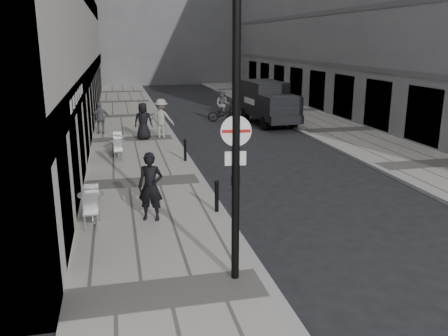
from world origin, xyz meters
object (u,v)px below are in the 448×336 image
(cyclist, at_px, (222,110))
(walking_man, at_px, (151,187))
(lamppost, at_px, (236,113))
(panel_van, at_px, (267,101))
(sign_post, at_px, (236,174))

(cyclist, bearing_deg, walking_man, -84.58)
(walking_man, bearing_deg, lamppost, -49.98)
(walking_man, xyz_separation_m, cyclist, (5.56, 15.79, -0.29))
(walking_man, relative_size, panel_van, 0.35)
(panel_van, xyz_separation_m, cyclist, (-2.44, 1.26, -0.64))
(panel_van, bearing_deg, sign_post, -113.65)
(lamppost, xyz_separation_m, cyclist, (4.15, 19.47, -2.77))
(sign_post, relative_size, cyclist, 1.77)
(sign_post, xyz_separation_m, cyclist, (4.15, 19.47, -1.58))
(sign_post, height_order, lamppost, lamppost)
(walking_man, xyz_separation_m, panel_van, (8.00, 14.53, 0.35))
(cyclist, bearing_deg, panel_van, -2.50)
(sign_post, height_order, cyclist, sign_post)
(panel_van, bearing_deg, lamppost, -113.64)
(walking_man, height_order, panel_van, panel_van)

